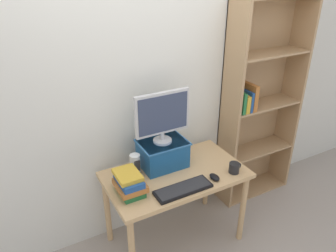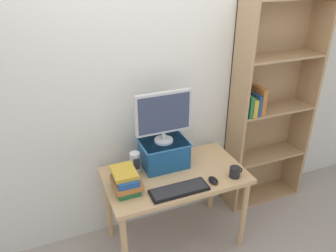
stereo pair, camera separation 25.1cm
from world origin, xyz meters
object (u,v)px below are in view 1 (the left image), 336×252
at_px(computer_monitor, 162,115).
at_px(desk_speaker, 135,164).
at_px(keyboard, 183,189).
at_px(riser_box, 163,153).
at_px(computer_mouse, 214,177).
at_px(book_stack, 129,183).
at_px(coffee_mug, 234,168).
at_px(desk, 175,182).
at_px(bookshelf_unit, 258,104).

distance_m(computer_monitor, desk_speaker, 0.45).
xyz_separation_m(keyboard, desk_speaker, (-0.23, 0.37, 0.08)).
distance_m(riser_box, computer_mouse, 0.47).
bearing_deg(book_stack, coffee_mug, -10.74).
bearing_deg(computer_monitor, desk, -76.97).
bearing_deg(keyboard, computer_mouse, 0.97).
relative_size(desk, book_stack, 4.54).
distance_m(keyboard, coffee_mug, 0.49).
xyz_separation_m(desk, desk_speaker, (-0.29, 0.15, 0.18)).
distance_m(riser_box, book_stack, 0.44).
distance_m(book_stack, desk_speaker, 0.25).
relative_size(bookshelf_unit, book_stack, 8.02).
xyz_separation_m(keyboard, coffee_mug, (0.49, 0.01, 0.03)).
height_order(book_stack, desk_speaker, desk_speaker).
bearing_deg(computer_monitor, book_stack, -151.41).
relative_size(computer_mouse, desk_speaker, 0.59).
bearing_deg(keyboard, desk_speaker, 121.29).
relative_size(keyboard, book_stack, 1.79).
relative_size(computer_monitor, computer_mouse, 4.45).
relative_size(computer_mouse, book_stack, 0.41).
bearing_deg(bookshelf_unit, book_stack, -167.98).
relative_size(computer_monitor, book_stack, 1.84).
relative_size(desk, coffee_mug, 9.97).
bearing_deg(bookshelf_unit, desk_speaker, -175.27).
height_order(desk, computer_mouse, computer_mouse).
bearing_deg(keyboard, coffee_mug, 0.60).
xyz_separation_m(desk, book_stack, (-0.42, -0.06, 0.18)).
xyz_separation_m(bookshelf_unit, coffee_mug, (-0.65, -0.48, -0.25)).
bearing_deg(computer_monitor, desk_speaker, -179.02).
relative_size(riser_box, computer_monitor, 0.84).
bearing_deg(computer_monitor, computer_mouse, -54.38).
bearing_deg(desk, book_stack, -172.58).
bearing_deg(coffee_mug, bookshelf_unit, 36.39).
xyz_separation_m(riser_box, coffee_mug, (0.46, -0.37, -0.08)).
bearing_deg(desk, keyboard, -105.35).
distance_m(computer_monitor, computer_mouse, 0.64).
bearing_deg(desk, computer_mouse, -43.18).
bearing_deg(bookshelf_unit, desk, -166.22).
height_order(computer_mouse, coffee_mug, coffee_mug).
height_order(riser_box, computer_mouse, riser_box).
relative_size(desk, keyboard, 2.54).
xyz_separation_m(desk, bookshelf_unit, (1.08, 0.26, 0.39)).
bearing_deg(book_stack, bookshelf_unit, 12.02).
height_order(riser_box, computer_monitor, computer_monitor).
xyz_separation_m(bookshelf_unit, computer_monitor, (-1.11, -0.11, 0.17)).
height_order(riser_box, coffee_mug, riser_box).
height_order(riser_box, desk_speaker, riser_box).
relative_size(riser_box, book_stack, 1.55).
height_order(bookshelf_unit, riser_box, bookshelf_unit).
distance_m(desk, computer_monitor, 0.58).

